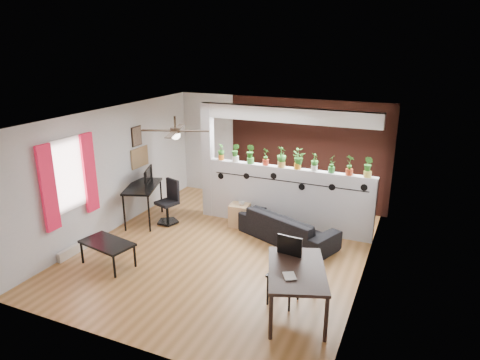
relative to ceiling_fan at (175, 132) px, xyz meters
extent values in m
cube|color=brown|center=(0.80, 0.30, -2.36)|extent=(6.30, 7.10, 0.10)
cube|color=#B7B7BA|center=(0.80, 3.32, -1.01)|extent=(6.30, 0.04, 2.90)
cube|color=#B7B7BA|center=(0.80, -2.72, -1.01)|extent=(6.30, 0.04, 2.90)
cube|color=#B7B7BA|center=(-1.82, 0.30, -1.01)|extent=(0.04, 7.10, 2.90)
cube|color=#B7B7BA|center=(3.42, 0.30, -1.01)|extent=(0.04, 7.10, 2.90)
cube|color=white|center=(0.80, 0.30, 0.34)|extent=(6.30, 7.10, 0.10)
cube|color=#BCBCC1|center=(1.60, 1.80, -1.64)|extent=(3.60, 0.18, 1.35)
cube|color=white|center=(1.60, 1.80, 0.14)|extent=(3.60, 0.18, 0.30)
cube|color=#BCBCC1|center=(-0.31, 1.80, -1.01)|extent=(0.22, 0.20, 2.60)
cube|color=brown|center=(1.60, 3.27, -1.01)|extent=(3.90, 0.05, 2.60)
cube|color=black|center=(1.60, 1.70, -1.23)|extent=(3.31, 0.01, 0.02)
cylinder|color=black|center=(0.05, 1.70, -1.31)|extent=(0.14, 0.01, 0.14)
cylinder|color=black|center=(0.67, 1.70, -1.23)|extent=(0.14, 0.01, 0.14)
cylinder|color=black|center=(1.29, 1.70, -1.15)|extent=(0.14, 0.01, 0.14)
cylinder|color=black|center=(1.91, 1.70, -1.31)|extent=(0.14, 0.01, 0.14)
cylinder|color=black|center=(2.53, 1.70, -1.23)|extent=(0.14, 0.01, 0.14)
cylinder|color=black|center=(3.15, 1.70, -1.15)|extent=(0.14, 0.01, 0.14)
cube|color=white|center=(-1.78, -0.90, -0.76)|extent=(0.02, 0.95, 1.25)
cube|color=white|center=(-1.77, -0.90, -0.76)|extent=(0.04, 1.05, 1.35)
cube|color=red|center=(-1.73, -1.40, -0.86)|extent=(0.06, 0.30, 1.55)
cube|color=red|center=(-1.73, -0.40, -0.86)|extent=(0.06, 0.30, 1.55)
cube|color=silver|center=(-1.74, -0.90, -2.22)|extent=(0.08, 1.00, 0.18)
cube|color=olive|center=(-1.78, 1.25, -0.96)|extent=(0.03, 0.60, 0.45)
cube|color=#8C7259|center=(-1.78, 1.20, -0.46)|extent=(0.03, 0.30, 0.40)
cube|color=black|center=(-1.78, 1.20, -0.46)|extent=(0.02, 0.34, 0.44)
cylinder|color=black|center=(0.00, 0.00, 0.19)|extent=(0.04, 0.04, 0.20)
cylinder|color=black|center=(0.00, 0.00, 0.04)|extent=(0.18, 0.18, 0.10)
sphere|color=white|center=(0.00, 0.00, -0.05)|extent=(0.17, 0.17, 0.17)
cube|color=black|center=(0.32, 0.12, 0.03)|extent=(0.55, 0.29, 0.01)
cube|color=black|center=(-0.12, 0.32, 0.03)|extent=(0.29, 0.55, 0.01)
cube|color=black|center=(-0.32, -0.12, 0.03)|extent=(0.55, 0.29, 0.01)
cube|color=black|center=(0.12, -0.32, 0.03)|extent=(0.29, 0.55, 0.01)
cylinder|color=orange|center=(0.02, 1.80, -0.90)|extent=(0.12, 0.12, 0.12)
imported|color=#1C5719|center=(0.02, 1.80, -0.73)|extent=(0.20, 0.22, 0.26)
cylinder|color=white|center=(0.37, 1.80, -0.90)|extent=(0.14, 0.14, 0.12)
imported|color=#1C5719|center=(0.37, 1.80, -0.71)|extent=(0.20, 0.16, 0.31)
cylinder|color=green|center=(0.72, 1.80, -0.90)|extent=(0.15, 0.15, 0.12)
imported|color=#1C5719|center=(0.72, 1.80, -0.70)|extent=(0.27, 0.24, 0.33)
cylinder|color=red|center=(1.07, 1.80, -0.90)|extent=(0.13, 0.13, 0.12)
imported|color=#1C5719|center=(1.07, 1.80, -0.72)|extent=(0.23, 0.22, 0.28)
cylinder|color=gold|center=(1.42, 1.80, -0.90)|extent=(0.16, 0.16, 0.12)
imported|color=#1C5719|center=(1.42, 1.80, -0.69)|extent=(0.29, 0.28, 0.34)
cylinder|color=orange|center=(1.78, 1.80, -0.90)|extent=(0.15, 0.15, 0.12)
imported|color=#1C5719|center=(1.78, 1.80, -0.71)|extent=(0.25, 0.23, 0.31)
cylinder|color=white|center=(2.13, 1.80, -0.90)|extent=(0.13, 0.13, 0.12)
imported|color=#1C5719|center=(2.13, 1.80, -0.73)|extent=(0.23, 0.23, 0.27)
cylinder|color=#2F8231|center=(2.48, 1.80, -0.90)|extent=(0.13, 0.13, 0.12)
imported|color=#1C5719|center=(2.48, 1.80, -0.73)|extent=(0.19, 0.22, 0.27)
cylinder|color=#C3421F|center=(2.83, 1.80, -0.90)|extent=(0.15, 0.15, 0.12)
imported|color=#1C5719|center=(2.83, 1.80, -0.71)|extent=(0.26, 0.24, 0.31)
cylinder|color=gold|center=(3.18, 1.80, -0.90)|extent=(0.15, 0.15, 0.12)
imported|color=#1C5719|center=(3.18, 1.80, -0.70)|extent=(0.27, 0.27, 0.32)
imported|color=black|center=(1.79, 1.19, -2.03)|extent=(2.10, 1.45, 0.57)
cube|color=tan|center=(0.61, 1.46, -2.07)|extent=(0.43, 0.39, 0.50)
imported|color=gray|center=(0.66, 1.46, -1.77)|extent=(0.17, 0.17, 0.10)
cube|color=black|center=(-1.45, 0.84, -1.49)|extent=(0.98, 1.31, 0.04)
cylinder|color=black|center=(-1.51, 0.24, -1.91)|extent=(0.04, 0.04, 0.80)
cylinder|color=black|center=(-1.01, 0.42, -1.91)|extent=(0.04, 0.04, 0.80)
cylinder|color=black|center=(-1.89, 1.26, -1.91)|extent=(0.04, 0.04, 0.80)
cylinder|color=black|center=(-1.39, 1.44, -1.91)|extent=(0.04, 0.04, 0.80)
imported|color=black|center=(-1.45, 0.99, -1.37)|extent=(0.35, 0.19, 0.20)
cylinder|color=black|center=(-0.90, 0.94, -2.28)|extent=(0.50, 0.50, 0.04)
cylinder|color=black|center=(-0.90, 0.94, -2.06)|extent=(0.06, 0.06, 0.43)
cube|color=black|center=(-0.90, 0.94, -1.83)|extent=(0.52, 0.52, 0.07)
cube|color=black|center=(-0.84, 1.11, -1.56)|extent=(0.39, 0.18, 0.47)
cube|color=black|center=(2.64, -1.10, -1.61)|extent=(1.22, 1.54, 0.05)
cylinder|color=black|center=(2.51, -1.81, -1.97)|extent=(0.06, 0.06, 0.68)
cylinder|color=black|center=(3.20, -1.57, -1.97)|extent=(0.06, 0.06, 0.68)
cylinder|color=black|center=(2.08, -0.63, -1.97)|extent=(0.06, 0.06, 0.68)
cylinder|color=black|center=(2.77, -0.38, -1.97)|extent=(0.06, 0.06, 0.68)
imported|color=gray|center=(2.54, -1.40, -1.57)|extent=(0.25, 0.27, 0.02)
cube|color=black|center=(2.39, -0.92, -1.81)|extent=(0.46, 0.46, 0.03)
cube|color=black|center=(2.41, -0.73, -1.54)|extent=(0.40, 0.07, 0.53)
cube|color=black|center=(2.20, -1.08, -2.06)|extent=(0.03, 0.03, 0.50)
cube|color=black|center=(2.55, -1.12, -2.06)|extent=(0.03, 0.03, 0.50)
cube|color=black|center=(2.23, -0.73, -1.80)|extent=(0.03, 0.03, 1.02)
cube|color=black|center=(2.59, -0.76, -1.80)|extent=(0.03, 0.03, 1.02)
cube|color=black|center=(-0.86, -1.07, -1.88)|extent=(1.05, 0.72, 0.04)
cylinder|color=black|center=(-1.34, -1.21, -2.11)|extent=(0.04, 0.04, 0.41)
cylinder|color=black|center=(-0.47, -1.38, -2.11)|extent=(0.04, 0.04, 0.41)
cylinder|color=black|center=(-1.25, -0.76, -2.11)|extent=(0.04, 0.04, 0.41)
cylinder|color=black|center=(-0.38, -0.93, -2.11)|extent=(0.04, 0.04, 0.41)
camera|label=1|loc=(4.08, -6.45, 1.55)|focal=32.00mm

